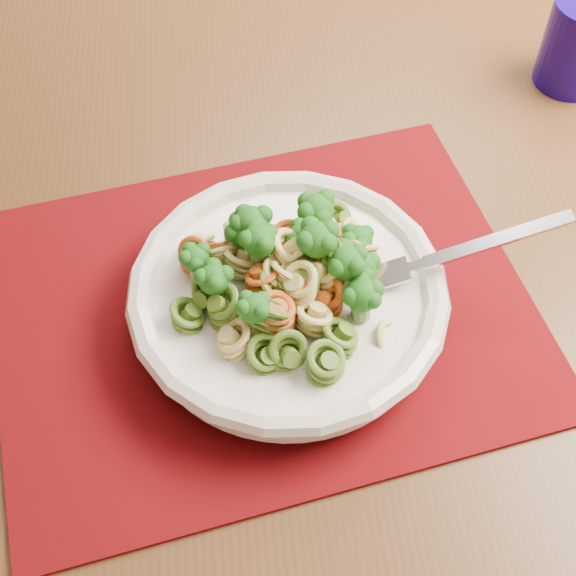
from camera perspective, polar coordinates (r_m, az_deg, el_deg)
name	(u,v)px	position (r m, az deg, el deg)	size (l,w,h in m)	color
dining_table	(284,302)	(0.78, -0.28, -0.97)	(1.56, 1.31, 0.76)	#4B2B15
placemat	(263,309)	(0.63, -1.77, -1.49)	(0.42, 0.32, 0.00)	#57030B
pasta_bowl	(288,297)	(0.60, 0.00, -0.64)	(0.24, 0.24, 0.05)	silver
pasta_broccoli_heap	(288,283)	(0.59, 0.00, 0.35)	(0.21, 0.21, 0.06)	#E7D172
fork	(392,273)	(0.60, 7.41, 1.05)	(0.19, 0.02, 0.01)	silver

